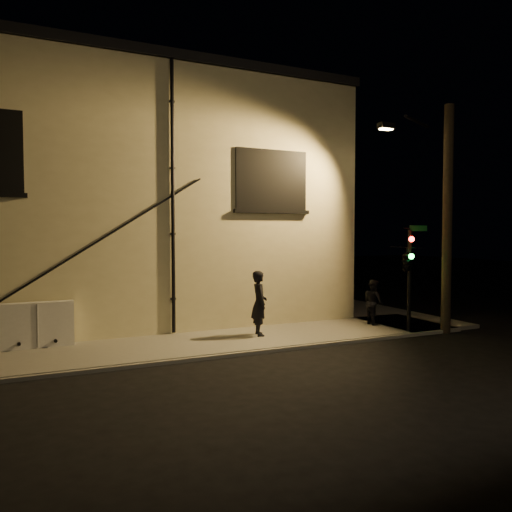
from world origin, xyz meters
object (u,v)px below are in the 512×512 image
streetlamp_pole (444,213)px  traffic_signal (407,260)px  utility_cabinet (37,325)px  pedestrian_a (259,303)px  pedestrian_b (373,302)px

streetlamp_pole → traffic_signal: bearing=171.4°
utility_cabinet → pedestrian_a: (6.15, -1.09, 0.36)m
traffic_signal → streetlamp_pole: streetlamp_pole is taller
traffic_signal → pedestrian_a: bearing=162.3°
pedestrian_a → utility_cabinet: bearing=91.4°
utility_cabinet → pedestrian_a: size_ratio=0.96×
pedestrian_b → streetlamp_pole: 3.70m
traffic_signal → pedestrian_b: bearing=96.4°
pedestrian_a → pedestrian_b: pedestrian_a is taller
utility_cabinet → streetlamp_pole: size_ratio=0.26×
pedestrian_b → utility_cabinet: bearing=90.5°
pedestrian_b → traffic_signal: traffic_signal is taller
traffic_signal → streetlamp_pole: (1.31, -0.20, 1.50)m
pedestrian_b → streetlamp_pole: size_ratio=0.21×
streetlamp_pole → utility_cabinet: bearing=167.2°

